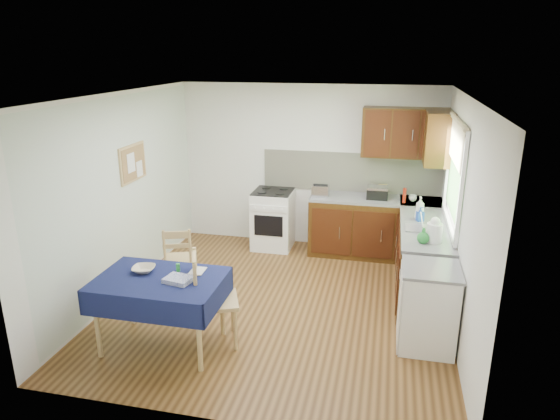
% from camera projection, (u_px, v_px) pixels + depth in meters
% --- Properties ---
extents(floor, '(4.20, 4.20, 0.00)m').
position_uv_depth(floor, '(279.00, 303.00, 6.13)').
color(floor, '#4C2F14').
rests_on(floor, ground).
extents(ceiling, '(4.00, 4.20, 0.02)m').
position_uv_depth(ceiling, '(279.00, 96.00, 5.37)').
color(ceiling, silver).
rests_on(ceiling, wall_back).
extents(wall_back, '(4.00, 0.02, 2.50)m').
position_uv_depth(wall_back, '(309.00, 167.00, 7.70)').
color(wall_back, white).
rests_on(wall_back, ground).
extents(wall_front, '(4.00, 0.02, 2.50)m').
position_uv_depth(wall_front, '(218.00, 286.00, 3.80)').
color(wall_front, white).
rests_on(wall_front, ground).
extents(wall_left, '(0.02, 4.20, 2.50)m').
position_uv_depth(wall_left, '(121.00, 196.00, 6.16)').
color(wall_left, silver).
rests_on(wall_left, ground).
extents(wall_right, '(0.02, 4.20, 2.50)m').
position_uv_depth(wall_right, '(461.00, 218.00, 5.33)').
color(wall_right, white).
rests_on(wall_right, ground).
extents(base_cabinets, '(1.90, 2.30, 0.86)m').
position_uv_depth(base_cabinets, '(395.00, 243.00, 6.88)').
color(base_cabinets, black).
rests_on(base_cabinets, ground).
extents(worktop_back, '(1.90, 0.60, 0.04)m').
position_uv_depth(worktop_back, '(376.00, 199.00, 7.31)').
color(worktop_back, slate).
rests_on(worktop_back, base_cabinets).
extents(worktop_right, '(0.60, 1.70, 0.04)m').
position_uv_depth(worktop_right, '(426.00, 229.00, 6.11)').
color(worktop_right, slate).
rests_on(worktop_right, base_cabinets).
extents(worktop_corner, '(0.60, 0.60, 0.04)m').
position_uv_depth(worktop_corner, '(421.00, 202.00, 7.18)').
color(worktop_corner, slate).
rests_on(worktop_corner, base_cabinets).
extents(splashback, '(2.70, 0.02, 0.60)m').
position_uv_depth(splashback, '(351.00, 172.00, 7.56)').
color(splashback, beige).
rests_on(splashback, wall_back).
extents(upper_cabinets, '(1.20, 0.85, 0.70)m').
position_uv_depth(upper_cabinets, '(414.00, 134.00, 6.92)').
color(upper_cabinets, black).
rests_on(upper_cabinets, wall_back).
extents(stove, '(0.60, 0.61, 0.92)m').
position_uv_depth(stove, '(273.00, 219.00, 7.76)').
color(stove, white).
rests_on(stove, ground).
extents(window, '(0.04, 1.48, 1.26)m').
position_uv_depth(window, '(455.00, 167.00, 5.87)').
color(window, '#274E20').
rests_on(window, wall_right).
extents(fridge, '(0.58, 0.60, 0.89)m').
position_uv_depth(fridge, '(428.00, 307.00, 5.13)').
color(fridge, white).
rests_on(fridge, ground).
extents(corkboard, '(0.04, 0.62, 0.47)m').
position_uv_depth(corkboard, '(133.00, 163.00, 6.33)').
color(corkboard, tan).
rests_on(corkboard, wall_left).
extents(dining_table, '(1.28, 0.87, 0.77)m').
position_uv_depth(dining_table, '(160.00, 288.00, 5.06)').
color(dining_table, '#0F113D').
rests_on(dining_table, ground).
extents(chair_far, '(0.49, 0.49, 0.87)m').
position_uv_depth(chair_far, '(179.00, 257.00, 6.33)').
color(chair_far, tan).
rests_on(chair_far, ground).
extents(chair_near, '(0.59, 0.59, 1.02)m').
position_uv_depth(chair_near, '(210.00, 296.00, 5.15)').
color(chair_near, tan).
rests_on(chair_near, ground).
extents(toaster, '(0.25, 0.15, 0.19)m').
position_uv_depth(toaster, '(320.00, 191.00, 7.35)').
color(toaster, silver).
rests_on(toaster, worktop_back).
extents(sandwich_press, '(0.30, 0.26, 0.18)m').
position_uv_depth(sandwich_press, '(377.00, 193.00, 7.27)').
color(sandwich_press, black).
rests_on(sandwich_press, worktop_back).
extents(sauce_bottle, '(0.05, 0.05, 0.21)m').
position_uv_depth(sauce_bottle, '(404.00, 196.00, 7.05)').
color(sauce_bottle, '#B2210E').
rests_on(sauce_bottle, worktop_back).
extents(yellow_packet, '(0.15, 0.12, 0.17)m').
position_uv_depth(yellow_packet, '(382.00, 191.00, 7.37)').
color(yellow_packet, yellow).
rests_on(yellow_packet, worktop_back).
extents(dish_rack, '(0.39, 0.29, 0.18)m').
position_uv_depth(dish_rack, '(422.00, 228.00, 6.02)').
color(dish_rack, gray).
rests_on(dish_rack, worktop_right).
extents(kettle, '(0.18, 0.18, 0.30)m').
position_uv_depth(kettle, '(434.00, 231.00, 5.59)').
color(kettle, white).
rests_on(kettle, worktop_right).
extents(cup, '(0.11, 0.11, 0.09)m').
position_uv_depth(cup, '(413.00, 198.00, 7.14)').
color(cup, silver).
rests_on(cup, worktop_back).
extents(soap_bottle_a, '(0.13, 0.13, 0.30)m').
position_uv_depth(soap_bottle_a, '(420.00, 208.00, 6.34)').
color(soap_bottle_a, white).
rests_on(soap_bottle_a, worktop_right).
extents(soap_bottle_b, '(0.11, 0.11, 0.18)m').
position_uv_depth(soap_bottle_b, '(420.00, 214.00, 6.30)').
color(soap_bottle_b, '#1D48AC').
rests_on(soap_bottle_b, worktop_right).
extents(soap_bottle_c, '(0.19, 0.19, 0.18)m').
position_uv_depth(soap_bottle_c, '(423.00, 236.00, 5.58)').
color(soap_bottle_c, '#258932').
rests_on(soap_bottle_c, worktop_right).
extents(plate_bowl, '(0.27, 0.27, 0.06)m').
position_uv_depth(plate_bowl, '(144.00, 269.00, 5.16)').
color(plate_bowl, beige).
rests_on(plate_bowl, dining_table).
extents(book, '(0.15, 0.20, 0.02)m').
position_uv_depth(book, '(191.00, 271.00, 5.18)').
color(book, white).
rests_on(book, dining_table).
extents(spice_jar, '(0.04, 0.04, 0.08)m').
position_uv_depth(spice_jar, '(178.00, 268.00, 5.17)').
color(spice_jar, green).
rests_on(spice_jar, dining_table).
extents(tea_towel, '(0.29, 0.25, 0.05)m').
position_uv_depth(tea_towel, '(178.00, 280.00, 4.94)').
color(tea_towel, navy).
rests_on(tea_towel, dining_table).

